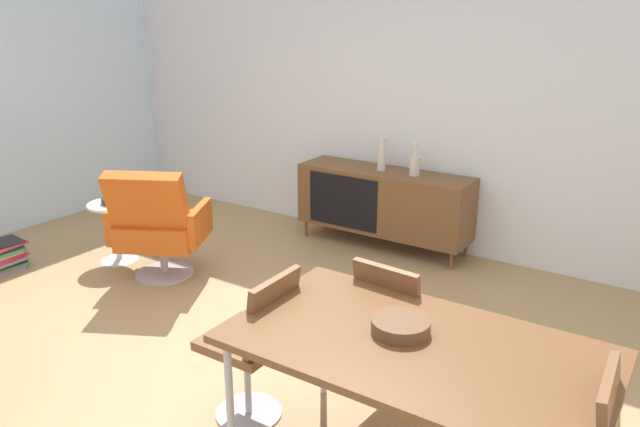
# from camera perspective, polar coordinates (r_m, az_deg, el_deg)

# --- Properties ---
(ground_plane) EXTENTS (8.32, 8.32, 0.00)m
(ground_plane) POSITION_cam_1_polar(r_m,az_deg,el_deg) (4.09, -11.05, -12.57)
(ground_plane) COLOR tan
(wall_back) EXTENTS (6.80, 0.12, 2.80)m
(wall_back) POSITION_cam_1_polar(r_m,az_deg,el_deg) (5.69, 6.85, 11.38)
(wall_back) COLOR white
(wall_back) RESTS_ON ground_plane
(sideboard) EXTENTS (1.60, 0.45, 0.72)m
(sideboard) POSITION_cam_1_polar(r_m,az_deg,el_deg) (5.58, 5.91, 1.19)
(sideboard) COLOR brown
(sideboard) RESTS_ON ground_plane
(vase_cobalt) EXTENTS (0.08, 0.08, 0.30)m
(vase_cobalt) POSITION_cam_1_polar(r_m,az_deg,el_deg) (5.49, 5.77, 5.54)
(vase_cobalt) COLOR beige
(vase_cobalt) RESTS_ON sideboard
(vase_sculptural_dark) EXTENTS (0.09, 0.09, 0.28)m
(vase_sculptural_dark) POSITION_cam_1_polar(r_m,az_deg,el_deg) (5.37, 8.80, 4.49)
(vase_sculptural_dark) COLOR beige
(vase_sculptural_dark) RESTS_ON sideboard
(dining_table) EXTENTS (1.60, 0.90, 0.74)m
(dining_table) POSITION_cam_1_polar(r_m,az_deg,el_deg) (2.71, 8.86, -12.56)
(dining_table) COLOR brown
(dining_table) RESTS_ON ground_plane
(wooden_bowl_on_table) EXTENTS (0.26, 0.26, 0.06)m
(wooden_bowl_on_table) POSITION_cam_1_polar(r_m,az_deg,el_deg) (2.74, 7.51, -10.31)
(wooden_bowl_on_table) COLOR brown
(wooden_bowl_on_table) RESTS_ON dining_table
(dining_chair_near_window) EXTENTS (0.43, 0.40, 0.86)m
(dining_chair_near_window) POSITION_cam_1_polar(r_m,az_deg,el_deg) (3.23, -6.07, -11.63)
(dining_chair_near_window) COLOR brown
(dining_chair_near_window) RESTS_ON ground_plane
(dining_chair_back_left) EXTENTS (0.43, 0.45, 0.86)m
(dining_chair_back_left) POSITION_cam_1_polar(r_m,az_deg,el_deg) (3.39, 7.20, -10.14)
(dining_chair_back_left) COLOR brown
(dining_chair_back_left) RESTS_ON ground_plane
(lounge_chair_red) EXTENTS (0.87, 0.86, 0.95)m
(lounge_chair_red) POSITION_cam_1_polar(r_m,az_deg,el_deg) (5.05, -14.89, -0.90)
(lounge_chair_red) COLOR #D85919
(lounge_chair_red) RESTS_ON ground_plane
(side_table_round) EXTENTS (0.44, 0.44, 0.52)m
(side_table_round) POSITION_cam_1_polar(r_m,az_deg,el_deg) (5.56, -18.44, -1.03)
(side_table_round) COLOR white
(side_table_round) RESTS_ON ground_plane
(fruit_bowl) EXTENTS (0.20, 0.20, 0.11)m
(fruit_bowl) POSITION_cam_1_polar(r_m,az_deg,el_deg) (5.49, -18.69, 1.28)
(fruit_bowl) COLOR #262628
(fruit_bowl) RESTS_ON side_table_round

